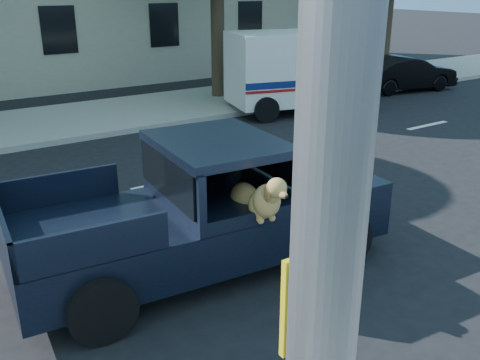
% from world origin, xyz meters
% --- Properties ---
extents(ground, '(120.00, 120.00, 0.00)m').
position_xyz_m(ground, '(0.00, 0.00, 0.00)').
color(ground, black).
rests_on(ground, ground).
extents(far_sidewalk, '(60.00, 4.00, 0.15)m').
position_xyz_m(far_sidewalk, '(0.00, 9.20, 0.07)').
color(far_sidewalk, gray).
rests_on(far_sidewalk, ground).
extents(lane_stripes, '(21.60, 0.14, 0.01)m').
position_xyz_m(lane_stripes, '(2.00, 3.40, 0.01)').
color(lane_stripes, silver).
rests_on(lane_stripes, ground).
extents(pickup_truck, '(5.20, 2.79, 1.81)m').
position_xyz_m(pickup_truck, '(-1.17, 0.13, 0.61)').
color(pickup_truck, black).
rests_on(pickup_truck, ground).
extents(mail_truck, '(4.72, 3.11, 2.39)m').
position_xyz_m(mail_truck, '(6.14, 6.81, 1.04)').
color(mail_truck, silver).
rests_on(mail_truck, ground).
extents(parked_sedan, '(2.00, 3.96, 1.25)m').
position_xyz_m(parked_sedan, '(11.48, 7.15, 0.62)').
color(parked_sedan, black).
rests_on(parked_sedan, ground).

